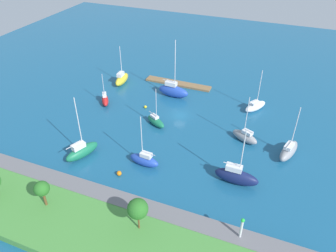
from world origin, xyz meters
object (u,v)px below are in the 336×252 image
Objects in this scene: pier_dock at (178,84)px; sailboat_gray_along_channel at (245,136)px; sailboat_blue_center_basin at (144,160)px; sailboat_navy_off_beacon at (236,176)px; mooring_buoy_yellow at (145,107)px; sailboat_yellow_inner_mooring at (122,79)px; harbor_beacon at (242,227)px; sailboat_green_lone_south at (82,151)px; sailboat_gray_west_end at (289,150)px; park_tree_west at (42,189)px; sailboat_red_far_north at (105,100)px; sailboat_white_by_breakwater at (255,106)px; park_tree_east at (138,209)px; sailboat_blue_outer_mooring at (173,91)px; mooring_buoy_orange at (119,173)px; sailboat_green_lone_north at (156,121)px.

pier_dock is 28.54m from sailboat_gray_along_channel.
sailboat_blue_center_basin is 16.90m from sailboat_navy_off_beacon.
sailboat_gray_along_channel reaches higher than mooring_buoy_yellow.
sailboat_yellow_inner_mooring is (14.23, 5.30, 1.17)m from pier_dock.
harbor_beacon is 0.29× the size of sailboat_green_lone_south.
sailboat_yellow_inner_mooring is at bearing 87.53° from sailboat_gray_west_end.
sailboat_navy_off_beacon reaches higher than sailboat_gray_west_end.
sailboat_gray_west_end is 15.82× the size of mooring_buoy_yellow.
sailboat_red_far_north is at bearing -74.61° from park_tree_west.
sailboat_white_by_breakwater reaches higher than harbor_beacon.
sailboat_navy_off_beacon is 13.56m from sailboat_gray_west_end.
sailboat_white_by_breakwater is (-25.40, -43.30, -3.71)m from park_tree_west.
sailboat_navy_off_beacon is (-10.86, -15.91, -3.82)m from park_tree_east.
sailboat_gray_along_channel is at bearing 52.01° from sailboat_red_far_north.
park_tree_west is 0.40× the size of sailboat_navy_off_beacon.
sailboat_blue_center_basin is (5.96, -14.27, -4.18)m from park_tree_east.
sailboat_white_by_breakwater is 1.25× the size of sailboat_red_far_north.
sailboat_yellow_inner_mooring is at bearing -49.75° from sailboat_blue_center_basin.
sailboat_red_far_north is at bearing -35.10° from harbor_beacon.
sailboat_gray_along_channel is 14.91× the size of mooring_buoy_yellow.
pier_dock is at bearing -94.58° from park_tree_west.
park_tree_west is at bearing 63.15° from sailboat_blue_center_basin.
sailboat_blue_outer_mooring is at bearing 99.97° from pier_dock.
sailboat_gray_west_end is (-7.80, -11.10, -0.23)m from sailboat_navy_off_beacon.
mooring_buoy_yellow is at bearing -60.59° from sailboat_blue_center_basin.
sailboat_navy_off_beacon reaches higher than mooring_buoy_orange.
park_tree_east is 39.78m from sailboat_red_far_north.
sailboat_yellow_inner_mooring is 36.27m from mooring_buoy_orange.
park_tree_east is 8.22× the size of mooring_buoy_yellow.
sailboat_gray_along_channel is 19.36m from sailboat_green_lone_north.
harbor_beacon is at bearing -53.05° from sailboat_blue_outer_mooring.
park_tree_east is 0.55× the size of sailboat_gray_along_channel.
mooring_buoy_orange is (27.62, 17.06, -0.88)m from sailboat_gray_west_end.
park_tree_west is 0.47× the size of sailboat_white_by_breakwater.
park_tree_east is 42.11m from sailboat_blue_outer_mooring.
sailboat_yellow_inner_mooring is 11.06m from sailboat_red_far_north.
sailboat_green_lone_south is (28.96, 3.96, -0.19)m from sailboat_navy_off_beacon.
park_tree_west is at bearing -179.30° from sailboat_white_by_breakwater.
pier_dock is 15.23m from sailboat_yellow_inner_mooring.
sailboat_blue_outer_mooring is (-5.08, -42.07, -3.07)m from park_tree_west.
sailboat_blue_center_basin is 20.48m from mooring_buoy_yellow.
sailboat_red_far_north is at bearing -53.61° from mooring_buoy_orange.
mooring_buoy_orange is (-0.42, 17.30, -0.52)m from sailboat_green_lone_north.
pier_dock is 3.22× the size of park_tree_east.
sailboat_navy_off_beacon is 30.56m from mooring_buoy_yellow.
park_tree_east is 19.64m from sailboat_navy_off_beacon.
pier_dock is 1.67× the size of sailboat_gray_west_end.
park_tree_west is at bearing 5.33° from park_tree_east.
sailboat_navy_off_beacon reaches higher than sailboat_gray_along_channel.
mooring_buoy_yellow is at bearing -76.26° from mooring_buoy_orange.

